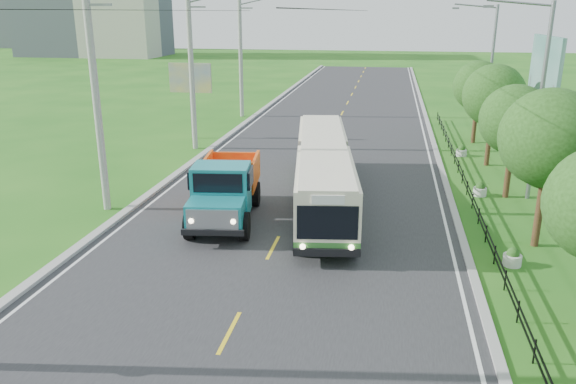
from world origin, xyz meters
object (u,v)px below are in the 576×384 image
(tree_third, at_px, (550,143))
(billboard_right, at_px, (544,73))
(pole_far, at_px, (241,55))
(planter_near, at_px, (512,258))
(pole_near, at_px, (97,96))
(planter_mid, at_px, (480,190))
(dump_truck, at_px, (225,186))
(streetlight_far, at_px, (489,67))
(pole_mid, at_px, (192,69))
(bus, at_px, (323,168))
(billboard_left, at_px, (190,83))
(streetlight_mid, at_px, (537,96))
(tree_back, at_px, (479,88))
(tree_fourth, at_px, (515,123))
(planter_far, at_px, (461,151))
(tree_fifth, at_px, (494,99))

(tree_third, relative_size, billboard_right, 0.82)
(pole_far, xyz_separation_m, planter_near, (16.86, -27.00, -4.81))
(pole_near, height_order, planter_mid, pole_near)
(dump_truck, bearing_deg, pole_far, 95.59)
(streetlight_far, bearing_deg, planter_near, -95.30)
(pole_mid, height_order, bus, pole_mid)
(streetlight_far, relative_size, billboard_left, 1.74)
(planter_mid, bearing_deg, streetlight_mid, 0.00)
(pole_far, distance_m, tree_back, 19.43)
(tree_third, xyz_separation_m, bus, (-8.66, 3.48, -2.32))
(pole_far, xyz_separation_m, tree_fourth, (18.12, -18.86, -1.51))
(planter_mid, relative_size, billboard_right, 0.09)
(tree_fourth, distance_m, billboard_left, 21.72)
(pole_far, xyz_separation_m, planter_mid, (16.86, -19.00, -4.81))
(pole_near, distance_m, streetlight_far, 26.80)
(pole_near, distance_m, tree_back, 24.98)
(billboard_left, xyz_separation_m, dump_truck, (6.89, -15.38, -2.36))
(pole_near, bearing_deg, planter_near, -10.09)
(pole_near, height_order, planter_far, pole_near)
(tree_third, distance_m, tree_back, 18.00)
(tree_back, bearing_deg, pole_mid, -164.16)
(streetlight_mid, height_order, streetlight_far, same)
(streetlight_far, bearing_deg, billboard_right, -78.29)
(pole_far, relative_size, streetlight_mid, 1.10)
(tree_third, xyz_separation_m, billboard_right, (2.44, 11.86, 1.36))
(pole_mid, height_order, planter_far, pole_mid)
(tree_fourth, xyz_separation_m, tree_fifth, (0.00, 6.00, 0.27))
(pole_near, bearing_deg, tree_third, -2.71)
(streetlight_mid, bearing_deg, bus, -165.85)
(planter_near, bearing_deg, planter_far, 90.00)
(pole_near, distance_m, pole_mid, 12.00)
(pole_mid, relative_size, dump_truck, 1.52)
(pole_mid, bearing_deg, pole_near, -90.00)
(tree_back, distance_m, bus, 17.02)
(tree_third, relative_size, streetlight_mid, 0.66)
(planter_near, bearing_deg, billboard_right, 75.20)
(pole_near, distance_m, planter_far, 21.83)
(billboard_right, bearing_deg, tree_fourth, -112.64)
(billboard_left, bearing_deg, planter_mid, -28.92)
(pole_far, bearing_deg, tree_fourth, -46.15)
(planter_far, xyz_separation_m, bus, (-7.40, -10.38, 1.38))
(tree_third, height_order, billboard_right, billboard_right)
(streetlight_mid, bearing_deg, tree_third, -97.64)
(pole_near, relative_size, tree_third, 1.67)
(billboard_left, bearing_deg, streetlight_mid, -26.40)
(planter_far, bearing_deg, tree_fourth, -80.92)
(planter_mid, bearing_deg, billboard_left, 151.08)
(planter_near, bearing_deg, bus, 142.81)
(bus, bearing_deg, tree_fourth, 8.18)
(billboard_left, xyz_separation_m, bus, (10.70, -12.38, -2.20))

